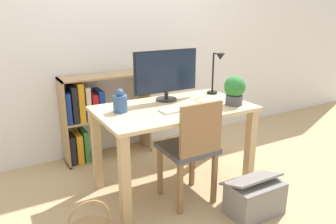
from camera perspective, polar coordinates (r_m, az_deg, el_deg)
The scene contains 11 objects.
ground_plane at distance 3.03m, azimuth 0.95°, elevation -12.69°, with size 10.00×10.00×0.00m, color tan.
wall_back at distance 3.60m, azimuth -7.94°, elevation 13.77°, with size 8.00×0.05×2.60m.
desk at distance 2.78m, azimuth 1.02°, elevation -1.77°, with size 1.28×0.75×0.75m.
monitor at distance 2.88m, azimuth -0.32°, elevation 6.81°, with size 0.61×0.19×0.45m.
keyboard at distance 2.66m, azimuth 2.62°, elevation 0.60°, with size 0.40×0.12×0.02m.
vase at distance 2.60m, azimuth -8.32°, elevation 1.67°, with size 0.11×0.11×0.19m.
desk_lamp at distance 3.10m, azimuth 8.49°, elevation 7.33°, with size 0.10×0.19×0.40m.
potted_plant at distance 2.81m, azimuth 11.52°, elevation 3.82°, with size 0.18×0.18×0.25m.
chair at distance 2.59m, azimuth 4.08°, elevation -6.10°, with size 0.40×0.40×0.88m.
bookshelf at distance 3.45m, azimuth -13.24°, elevation -0.89°, with size 0.91×0.28×0.89m.
storage_box at distance 2.69m, azimuth 14.83°, elevation -14.10°, with size 0.42×0.32×0.32m.
Camera 1 is at (-1.33, -2.26, 1.52)m, focal length 35.00 mm.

